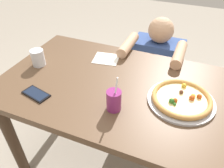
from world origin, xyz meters
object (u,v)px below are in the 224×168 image
Objects in this scene: diner_seated at (154,76)px; cell_phone at (36,94)px; drink_cup_colored at (114,100)px; pizza_near at (181,99)px; water_cup_clear at (38,58)px.

cell_phone is at bearing -117.87° from diner_seated.
drink_cup_colored reaches higher than cell_phone.
pizza_near is 1.80× the size of drink_cup_colored.
drink_cup_colored reaches higher than diner_seated.
drink_cup_colored is 0.61m from water_cup_clear.
pizza_near is 0.37× the size of diner_seated.
drink_cup_colored reaches higher than water_cup_clear.
pizza_near is at bearing -0.55° from water_cup_clear.
drink_cup_colored is at bearing 8.03° from cell_phone.
cell_phone is at bearing -55.97° from water_cup_clear.
diner_seated is at bearing 86.93° from drink_cup_colored.
cell_phone is (-0.42, -0.06, -0.05)m from drink_cup_colored.
drink_cup_colored is at bearing -149.38° from pizza_near.
diner_seated is at bearing 111.55° from pizza_near.
pizza_near is 0.75m from cell_phone.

